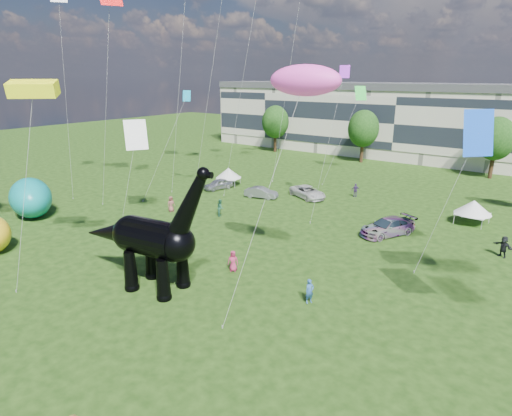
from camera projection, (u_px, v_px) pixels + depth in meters
The scene contains 15 objects.
ground at pixel (195, 319), 26.52m from camera, with size 220.00×220.00×0.00m, color #16330C.
terrace_row at pixel (405, 124), 76.78m from camera, with size 78.00×11.00×12.00m, color beige.
tree_far_left at pixel (275, 119), 82.33m from camera, with size 5.20×5.20×9.44m.
tree_mid_left at pixel (364, 126), 72.08m from camera, with size 5.20×5.20×9.44m.
tree_mid_right at pixel (497, 135), 60.69m from camera, with size 5.20×5.20×9.44m.
dinosaur_sculpture at pixel (149, 239), 29.61m from camera, with size 11.71×3.81×9.53m.
car_silver at pixel (218, 184), 56.35m from camera, with size 1.65×4.09×1.40m, color silver.
car_grey at pixel (261, 193), 52.42m from camera, with size 1.42×4.07×1.34m, color gray.
car_white at pixel (308, 192), 52.43m from camera, with size 2.42×5.24×1.46m, color silver.
car_dark at pixel (388, 227), 40.20m from camera, with size 2.29×5.64×1.64m, color #595960.
gazebo_near at pixel (473, 207), 43.02m from camera, with size 3.86×3.86×2.47m.
gazebo_left at pixel (228, 173), 58.18m from camera, with size 4.47×4.47×2.40m.
inflatable_teal at pixel (31, 198), 45.21m from camera, with size 6.59×4.12×4.12m, color #0B8B8D.
visitors at pixel (314, 244), 35.98m from camera, with size 41.27×44.54×1.84m.
kites at pixel (306, 89), 35.52m from camera, with size 57.52×48.67×29.19m.
Camera 1 is at (16.93, -16.40, 14.49)m, focal length 30.00 mm.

